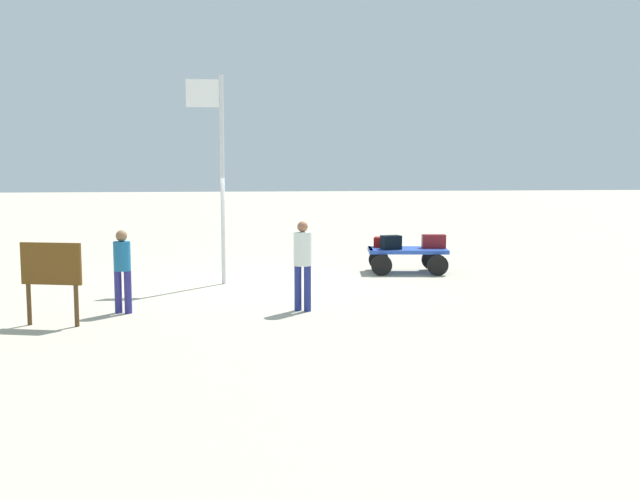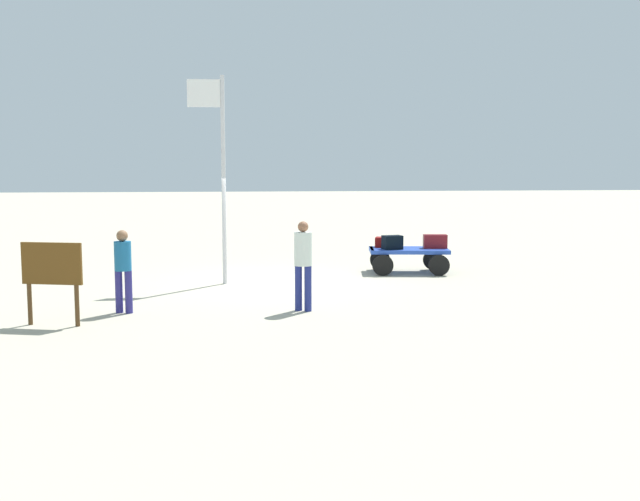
{
  "view_description": "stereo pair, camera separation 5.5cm",
  "coord_description": "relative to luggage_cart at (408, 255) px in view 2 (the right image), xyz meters",
  "views": [
    {
      "loc": [
        0.9,
        18.08,
        2.84
      ],
      "look_at": [
        -0.49,
        6.0,
        1.45
      ],
      "focal_mm": 42.59,
      "sensor_mm": 36.0,
      "label": 1
    },
    {
      "loc": [
        0.85,
        18.09,
        2.84
      ],
      "look_at": [
        -0.49,
        6.0,
        1.45
      ],
      "focal_mm": 42.59,
      "sensor_mm": 36.0,
      "label": 2
    }
  ],
  "objects": [
    {
      "name": "suitcase_tan",
      "position": [
        0.45,
        0.15,
        0.35
      ],
      "size": [
        0.54,
        0.41,
        0.36
      ],
      "color": "black",
      "rests_on": "luggage_cart"
    },
    {
      "name": "suitcase_navy",
      "position": [
        -0.72,
        0.02,
        0.35
      ],
      "size": [
        0.64,
        0.37,
        0.36
      ],
      "color": "maroon",
      "rests_on": "luggage_cart"
    },
    {
      "name": "suitcase_grey",
      "position": [
        0.47,
        -0.36,
        0.3
      ],
      "size": [
        0.72,
        0.56,
        0.26
      ],
      "color": "maroon",
      "rests_on": "luggage_cart"
    },
    {
      "name": "ground_plane",
      "position": [
        3.6,
        1.22,
        -0.47
      ],
      "size": [
        120.0,
        120.0,
        0.0
      ],
      "primitive_type": "plane",
      "color": "#B8B097"
    },
    {
      "name": "worker_trailing",
      "position": [
        6.61,
        4.7,
        0.45
      ],
      "size": [
        0.4,
        0.4,
        1.59
      ],
      "color": "navy",
      "rests_on": "ground"
    },
    {
      "name": "worker_lead",
      "position": [
        3.18,
        4.87,
        0.56
      ],
      "size": [
        0.47,
        0.47,
        1.74
      ],
      "color": "navy",
      "rests_on": "ground"
    },
    {
      "name": "signboard",
      "position": [
        7.68,
        5.72,
        0.52
      ],
      "size": [
        1.09,
        0.34,
        1.47
      ],
      "color": "#4C3319",
      "rests_on": "ground"
    },
    {
      "name": "luggage_cart",
      "position": [
        0.0,
        0.0,
        0.0
      ],
      "size": [
        2.16,
        1.48,
        0.64
      ],
      "color": "#2548B2",
      "rests_on": "ground"
    },
    {
      "name": "flagpole",
      "position": [
        4.84,
        1.32,
        2.43
      ],
      "size": [
        0.86,
        0.1,
        4.88
      ],
      "color": "silver",
      "rests_on": "ground"
    }
  ]
}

